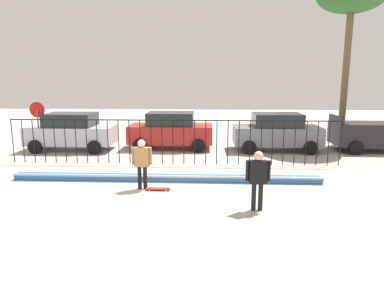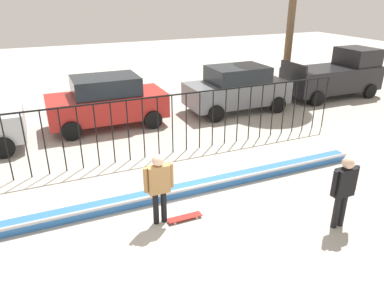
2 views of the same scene
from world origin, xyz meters
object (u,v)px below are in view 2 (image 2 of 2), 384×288
object	(u,v)px
camera_operator	(344,186)
parked_car_red	(107,101)
parked_car_gray	(237,88)
skateboard	(185,217)
pickup_truck	(335,75)
skateboarder	(159,183)

from	to	relation	value
camera_operator	parked_car_red	size ratio (longest dim) A/B	0.39
parked_car_red	parked_car_gray	bearing A→B (deg)	-3.78
skateboard	pickup_truck	xyz separation A→B (m)	(10.57, 6.67, 0.98)
skateboarder	skateboard	xyz separation A→B (m)	(0.54, -0.13, -0.94)
camera_operator	parked_car_gray	size ratio (longest dim) A/B	0.39
camera_operator	parked_car_gray	bearing A→B (deg)	-50.56
skateboarder	pickup_truck	world-z (taller)	pickup_truck
skateboarder	camera_operator	xyz separation A→B (m)	(3.53, -1.69, 0.01)
parked_car_gray	pickup_truck	xyz separation A→B (m)	(5.47, 0.11, 0.06)
parked_car_gray	camera_operator	bearing A→B (deg)	-105.61
camera_operator	parked_car_red	world-z (taller)	parked_car_red
skateboarder	parked_car_red	world-z (taller)	parked_car_red
camera_operator	parked_car_red	xyz separation A→B (m)	(-3.29, 8.42, -0.03)
skateboarder	pickup_truck	distance (m)	12.89
skateboarder	skateboard	distance (m)	1.09
skateboarder	pickup_truck	bearing A→B (deg)	-2.41
camera_operator	parked_car_red	distance (m)	9.05
skateboarder	parked_car_gray	size ratio (longest dim) A/B	0.39
skateboarder	parked_car_gray	world-z (taller)	parked_car_gray
parked_car_red	pickup_truck	world-z (taller)	pickup_truck
skateboard	parked_car_gray	size ratio (longest dim) A/B	0.19
camera_operator	pickup_truck	size ratio (longest dim) A/B	0.36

